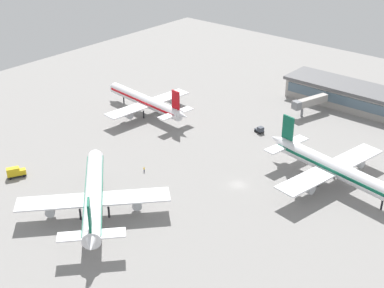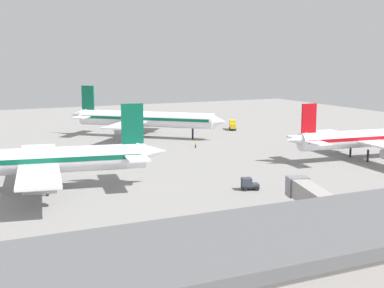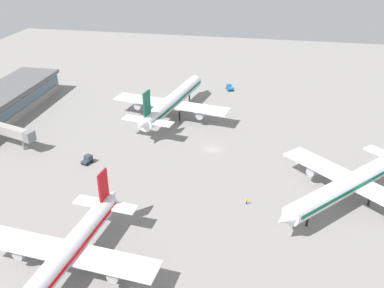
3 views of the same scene
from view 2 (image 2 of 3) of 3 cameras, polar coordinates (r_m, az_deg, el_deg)
ground at (r=129.76m, az=-7.87°, el=-2.12°), size 288.00×288.00×0.00m
terminal_building at (r=57.97m, az=10.46°, el=-12.26°), size 69.34×16.51×8.44m
airplane_at_gate at (r=170.55m, az=-4.97°, el=2.58°), size 41.50×38.89×15.59m
airplane_taxiing at (r=141.43m, az=17.73°, el=0.57°), size 46.29×37.30×14.08m
airplane_distant at (r=106.61m, az=-16.40°, el=-1.70°), size 52.50×42.58×16.05m
catering_truck at (r=187.84m, az=4.21°, el=1.99°), size 4.19×5.86×3.30m
baggage_tug at (r=105.32m, az=5.85°, el=-4.10°), size 3.62×3.01×2.30m
ground_crew_worker at (r=151.01m, az=0.37°, el=-0.10°), size 0.48×0.55×1.67m
jet_bridge at (r=81.26m, az=12.33°, el=-5.42°), size 7.40×16.35×6.74m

